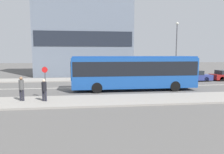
{
  "coord_description": "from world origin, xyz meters",
  "views": [
    {
      "loc": [
        1.1,
        -20.64,
        3.46
      ],
      "look_at": [
        3.4,
        -1.72,
        1.26
      ],
      "focal_mm": 32.0,
      "sensor_mm": 36.0,
      "label": 1
    }
  ],
  "objects": [
    {
      "name": "apartment_block_left_tower",
      "position": [
        0.63,
        12.03,
        10.39
      ],
      "size": [
        15.03,
        5.14,
        20.8
      ],
      "color": "slate",
      "rests_on": "ground_plane"
    },
    {
      "name": "sidewalk_near",
      "position": [
        0.0,
        -6.25,
        0.07
      ],
      "size": [
        44.0,
        3.5,
        0.13
      ],
      "color": "gray",
      "rests_on": "ground_plane"
    },
    {
      "name": "pedestrian_down_pavement",
      "position": [
        -1.99,
        -6.25,
        1.01
      ],
      "size": [
        0.34,
        0.34,
        1.57
      ],
      "rotation": [
        0.0,
        0.0,
        2.73
      ],
      "color": "#23232D",
      "rests_on": "sidewalk_near"
    },
    {
      "name": "street_lamp",
      "position": [
        13.14,
        5.55,
        4.71
      ],
      "size": [
        0.36,
        0.36,
        7.6
      ],
      "color": "#4C4C51",
      "rests_on": "sidewalk_far"
    },
    {
      "name": "parked_car_0",
      "position": [
        14.45,
        3.38,
        0.64
      ],
      "size": [
        4.62,
        1.68,
        1.37
      ],
      "color": "navy",
      "rests_on": "ground_plane"
    },
    {
      "name": "pedestrian_near_stop",
      "position": [
        -3.61,
        -5.96,
        1.12
      ],
      "size": [
        0.34,
        0.34,
        1.73
      ],
      "rotation": [
        0.0,
        0.0,
        -0.28
      ],
      "color": "#23232D",
      "rests_on": "sidewalk_near"
    },
    {
      "name": "bus_stop_sign",
      "position": [
        -2.17,
        -4.89,
        1.55
      ],
      "size": [
        0.44,
        0.12,
        2.4
      ],
      "color": "#4C4C51",
      "rests_on": "sidewalk_near"
    },
    {
      "name": "ground_plane",
      "position": [
        0.0,
        0.0,
        0.0
      ],
      "size": [
        120.0,
        120.0,
        0.0
      ],
      "primitive_type": "plane",
      "color": "#595654"
    },
    {
      "name": "city_bus",
      "position": [
        5.5,
        -2.02,
        1.88
      ],
      "size": [
        11.75,
        2.53,
        3.26
      ],
      "rotation": [
        0.0,
        0.0,
        -0.01
      ],
      "color": "#194793",
      "rests_on": "ground_plane"
    },
    {
      "name": "sidewalk_far",
      "position": [
        0.0,
        6.25,
        0.07
      ],
      "size": [
        44.0,
        3.5,
        0.13
      ],
      "color": "gray",
      "rests_on": "ground_plane"
    },
    {
      "name": "lane_centerline",
      "position": [
        0.0,
        0.0,
        0.0
      ],
      "size": [
        41.8,
        0.16,
        0.01
      ],
      "color": "silver",
      "rests_on": "ground_plane"
    }
  ]
}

